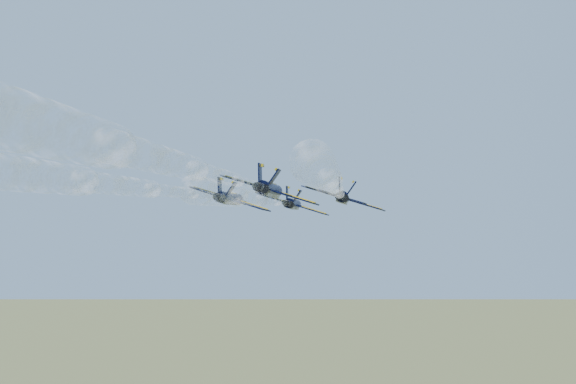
% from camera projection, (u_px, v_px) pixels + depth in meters
% --- Properties ---
extents(jet_lead, '(12.06, 16.39, 4.72)m').
position_uv_depth(jet_lead, '(293.00, 204.00, 107.43)').
color(jet_lead, black).
extents(jet_left, '(12.06, 16.39, 4.72)m').
position_uv_depth(jet_left, '(230.00, 198.00, 93.87)').
color(jet_left, black).
extents(jet_right, '(12.06, 16.39, 4.72)m').
position_uv_depth(jet_right, '(343.00, 198.00, 93.01)').
color(jet_right, black).
extents(jet_slot, '(12.06, 16.39, 4.72)m').
position_uv_depth(jet_slot, '(270.00, 190.00, 78.28)').
color(jet_slot, black).
extents(smoke_trail_lead, '(10.97, 58.94, 2.51)m').
position_uv_depth(smoke_trail_lead, '(250.00, 176.00, 62.04)').
color(smoke_trail_lead, white).
extents(smoke_trail_left, '(10.97, 58.94, 2.51)m').
position_uv_depth(smoke_trail_left, '(117.00, 157.00, 48.49)').
color(smoke_trail_left, white).
extents(smoke_trail_right, '(10.97, 58.94, 2.51)m').
position_uv_depth(smoke_trail_right, '(335.00, 155.00, 47.62)').
color(smoke_trail_right, white).
extents(smoke_trail_slot, '(10.97, 58.94, 2.51)m').
position_uv_depth(smoke_trail_slot, '(157.00, 117.00, 32.90)').
color(smoke_trail_slot, white).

